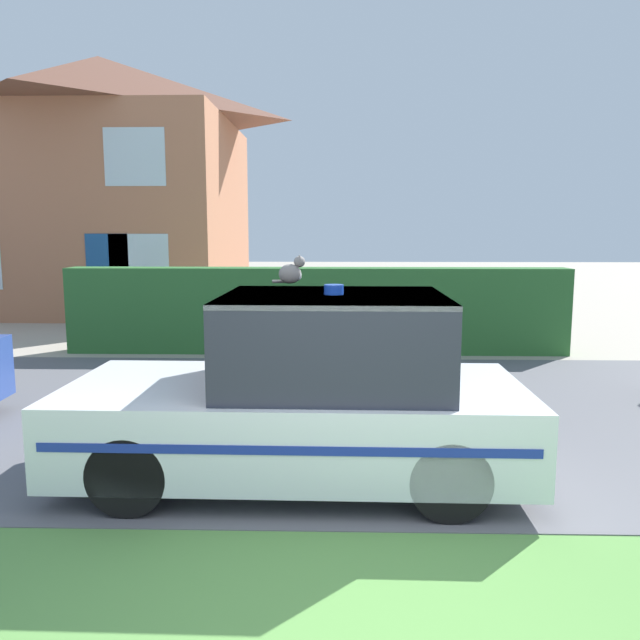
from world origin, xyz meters
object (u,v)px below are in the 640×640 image
at_px(cat, 292,272).
at_px(house_left, 104,182).
at_px(police_car, 308,395).
at_px(wheelie_bin, 163,317).

height_order(cat, house_left, house_left).
height_order(police_car, house_left, house_left).
bearing_deg(cat, police_car, -43.44).
bearing_deg(police_car, house_left, -62.37).
relative_size(cat, wheelie_bin, 0.27).
xyz_separation_m(cat, house_left, (-6.18, 12.34, 1.69)).
xyz_separation_m(house_left, wheelie_bin, (3.27, -6.13, -2.97)).
relative_size(police_car, wheelie_bin, 3.66).
relative_size(police_car, house_left, 0.53).
bearing_deg(police_car, cat, -32.58).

